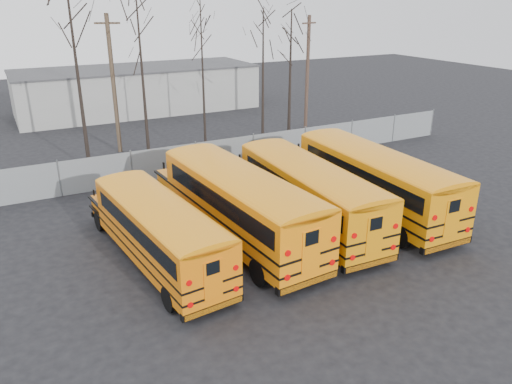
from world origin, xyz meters
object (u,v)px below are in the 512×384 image
bus_c (307,189)px  utility_pole_left (113,84)px  bus_b (237,199)px  bus_d (372,176)px  bus_a (158,227)px  utility_pole_right (307,73)px

bus_c → utility_pole_left: size_ratio=1.24×
bus_b → bus_d: bearing=-6.5°
bus_b → bus_a: bearing=-176.1°
bus_b → utility_pole_right: size_ratio=1.35×
bus_a → bus_c: (7.37, 0.33, 0.20)m
bus_d → utility_pole_right: 17.60m
utility_pole_left → utility_pole_right: size_ratio=1.04×
bus_d → utility_pole_right: utility_pole_right is taller
bus_d → utility_pole_left: bearing=119.5°
utility_pole_left → utility_pole_right: (15.35, -0.62, -0.17)m
bus_a → utility_pole_left: size_ratio=1.12×
bus_b → utility_pole_left: size_ratio=1.30×
utility_pole_right → bus_d: bearing=-130.4°
utility_pole_left → utility_pole_right: 15.36m
bus_c → bus_d: 3.82m
bus_c → bus_d: (3.81, -0.14, 0.07)m
bus_a → bus_b: bus_b is taller
bus_b → utility_pole_left: utility_pole_left is taller
bus_a → bus_d: size_ratio=0.87×
bus_a → bus_c: size_ratio=0.90×
bus_d → utility_pole_left: utility_pole_left is taller
bus_b → utility_pole_right: utility_pole_right is taller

